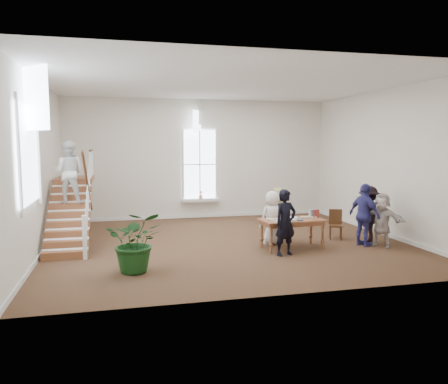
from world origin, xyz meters
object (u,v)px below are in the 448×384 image
object	(u,v)px
woman_cluster_b	(369,214)
library_table	(292,222)
floor_plant	(136,242)
side_chair	(336,223)
woman_cluster_c	(382,220)
person_yellow	(276,214)
elderly_woman	(272,218)
woman_cluster_a	(364,215)
police_officer	(286,223)

from	to	relation	value
woman_cluster_b	library_table	bearing A→B (deg)	-43.54
floor_plant	side_chair	bearing A→B (deg)	19.37
woman_cluster_c	person_yellow	bearing A→B (deg)	-155.33
floor_plant	side_chair	world-z (taller)	floor_plant
library_table	woman_cluster_c	bearing A→B (deg)	-12.93
woman_cluster_b	floor_plant	world-z (taller)	woman_cluster_b
elderly_woman	woman_cluster_b	world-z (taller)	woman_cluster_b
library_table	woman_cluster_b	distance (m)	2.50
woman_cluster_a	woman_cluster_c	bearing A→B (deg)	-133.47
person_yellow	police_officer	bearing A→B (deg)	60.61
elderly_woman	woman_cluster_a	world-z (taller)	woman_cluster_a
woman_cluster_b	side_chair	distance (m)	0.99
elderly_woman	floor_plant	distance (m)	4.28
elderly_woman	floor_plant	bearing A→B (deg)	16.68
woman_cluster_b	woman_cluster_a	bearing A→B (deg)	-1.61
library_table	person_yellow	distance (m)	1.10
police_officer	person_yellow	world-z (taller)	police_officer
floor_plant	police_officer	bearing A→B (deg)	9.21
person_yellow	woman_cluster_a	size ratio (longest dim) A/B	0.89
library_table	woman_cluster_b	world-z (taller)	woman_cluster_b
police_officer	woman_cluster_a	size ratio (longest dim) A/B	0.97
police_officer	floor_plant	size ratio (longest dim) A/B	1.23
library_table	woman_cluster_a	distance (m)	2.09
person_yellow	woman_cluster_c	distance (m)	2.93
police_officer	person_yellow	bearing A→B (deg)	61.09
woman_cluster_a	library_table	bearing A→B (deg)	67.04
person_yellow	floor_plant	bearing A→B (deg)	13.07
elderly_woman	floor_plant	xyz separation A→B (m)	(-3.85, -1.86, -0.07)
floor_plant	elderly_woman	bearing A→B (deg)	25.75
library_table	woman_cluster_a	size ratio (longest dim) A/B	1.01
woman_cluster_b	floor_plant	xyz separation A→B (m)	(-6.67, -1.51, -0.13)
person_yellow	woman_cluster_a	distance (m)	2.48
woman_cluster_a	woman_cluster_b	xyz separation A→B (m)	(0.41, 0.45, -0.06)
person_yellow	woman_cluster_a	bearing A→B (deg)	131.76
elderly_woman	person_yellow	size ratio (longest dim) A/B	0.97
side_chair	woman_cluster_a	bearing A→B (deg)	-49.82
person_yellow	library_table	bearing A→B (deg)	75.30
woman_cluster_b	woman_cluster_c	distance (m)	0.65
elderly_woman	side_chair	world-z (taller)	elderly_woman
person_yellow	side_chair	size ratio (longest dim) A/B	1.77
person_yellow	woman_cluster_b	xyz separation A→B (m)	(2.52, -0.85, 0.04)
library_table	floor_plant	xyz separation A→B (m)	(-4.19, -1.26, -0.03)
police_officer	side_chair	size ratio (longest dim) A/B	1.92
person_yellow	woman_cluster_c	size ratio (longest dim) A/B	1.04
person_yellow	woman_cluster_c	bearing A→B (deg)	132.65
library_table	elderly_woman	size ratio (longest dim) A/B	1.16
library_table	elderly_woman	world-z (taller)	elderly_woman
side_chair	person_yellow	bearing A→B (deg)	-166.02
library_table	side_chair	world-z (taller)	side_chair
elderly_woman	person_yellow	world-z (taller)	person_yellow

